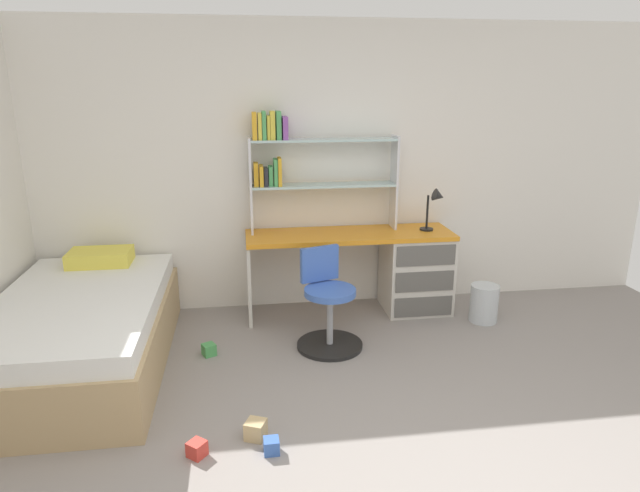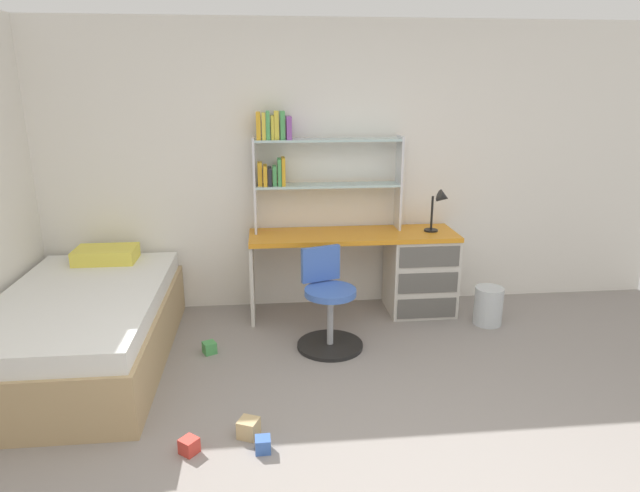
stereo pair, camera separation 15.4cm
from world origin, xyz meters
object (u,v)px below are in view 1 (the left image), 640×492
at_px(bookshelf_hutch, 300,160).
at_px(toy_block_red_1, 197,449).
at_px(swivel_chair, 328,310).
at_px(toy_block_blue_0, 271,446).
at_px(desk_lamp, 436,203).
at_px(toy_block_natural_3, 256,430).
at_px(desk, 400,267).
at_px(toy_block_green_2, 209,350).
at_px(waste_bin, 484,303).
at_px(bed_platform, 81,332).

relative_size(bookshelf_hutch, toy_block_red_1, 14.31).
bearing_deg(swivel_chair, toy_block_blue_0, -112.23).
distance_m(desk_lamp, toy_block_natural_3, 2.57).
relative_size(desk, toy_block_red_1, 20.12).
distance_m(toy_block_red_1, toy_block_natural_3, 0.35).
relative_size(desk_lamp, toy_block_green_2, 4.19).
bearing_deg(toy_block_blue_0, toy_block_green_2, 108.30).
bearing_deg(desk, toy_block_red_1, -132.00).
relative_size(desk_lamp, waste_bin, 1.16).
bearing_deg(desk, toy_block_natural_3, -127.74).
xyz_separation_m(bookshelf_hutch, toy_block_natural_3, (-0.48, -1.91, -1.32)).
xyz_separation_m(desk_lamp, toy_block_green_2, (-1.98, -0.64, -0.96)).
bearing_deg(swivel_chair, desk, 39.94).
height_order(swivel_chair, toy_block_blue_0, swivel_chair).
xyz_separation_m(bookshelf_hutch, toy_block_red_1, (-0.81, -2.03, -1.33)).
relative_size(desk, toy_block_natural_3, 16.46).
bearing_deg(toy_block_green_2, toy_block_red_1, -90.21).
bearing_deg(bookshelf_hutch, toy_block_green_2, -134.44).
bearing_deg(toy_block_natural_3, desk, 52.26).
distance_m(bed_platform, toy_block_red_1, 1.48).
bearing_deg(toy_block_red_1, bookshelf_hutch, 68.24).
height_order(swivel_chair, toy_block_green_2, swivel_chair).
bearing_deg(bed_platform, toy_block_natural_3, -40.29).
distance_m(swivel_chair, toy_block_green_2, 0.97).
xyz_separation_m(toy_block_red_1, toy_block_natural_3, (0.33, 0.12, 0.01)).
relative_size(toy_block_blue_0, toy_block_natural_3, 0.79).
bearing_deg(toy_block_red_1, toy_block_blue_0, -4.11).
height_order(bed_platform, toy_block_blue_0, bed_platform).
height_order(bookshelf_hutch, swivel_chair, bookshelf_hutch).
distance_m(desk, toy_block_red_1, 2.56).
distance_m(desk, bookshelf_hutch, 1.32).
height_order(bed_platform, waste_bin, bed_platform).
bearing_deg(bed_platform, swivel_chair, 2.87).
bearing_deg(desk, toy_block_green_2, -158.23).
height_order(bookshelf_hutch, desk_lamp, bookshelf_hutch).
xyz_separation_m(toy_block_green_2, toy_block_natural_3, (0.33, -1.09, 0.01)).
distance_m(bookshelf_hutch, desk_lamp, 1.24).
relative_size(swivel_chair, toy_block_green_2, 8.53).
bearing_deg(toy_block_blue_0, bookshelf_hutch, 79.10).
relative_size(bookshelf_hutch, swivel_chair, 1.66).
distance_m(bed_platform, waste_bin, 3.27).
relative_size(bed_platform, waste_bin, 6.09).
xyz_separation_m(bookshelf_hutch, desk_lamp, (1.17, -0.18, -0.37)).
bearing_deg(desk_lamp, bookshelf_hutch, 171.20).
height_order(desk, toy_block_green_2, desk).
height_order(bed_platform, toy_block_natural_3, bed_platform).
bearing_deg(bookshelf_hutch, desk_lamp, -8.80).
bearing_deg(desk_lamp, bed_platform, -166.48).
bearing_deg(toy_block_green_2, toy_block_natural_3, -73.35).
height_order(desk, toy_block_red_1, desk).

